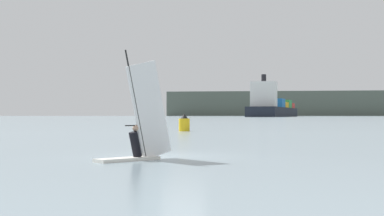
# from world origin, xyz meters

# --- Properties ---
(ground_plane) EXTENTS (4000.00, 4000.00, 0.00)m
(ground_plane) POSITION_xyz_m (0.00, 0.00, 0.00)
(ground_plane) COLOR gray
(windsurfer) EXTENTS (2.60, 2.57, 3.99)m
(windsurfer) POSITION_xyz_m (-1.15, -2.22, 0.96)
(windsurfer) COLOR white
(windsurfer) RESTS_ON ground_plane
(cargo_ship) EXTENTS (66.67, 161.53, 35.28)m
(cargo_ship) POSITION_xyz_m (66.43, 502.33, 7.76)
(cargo_ship) COLOR black
(cargo_ship) RESTS_ON ground_plane
(channel_buoy) EXTENTS (1.10, 1.10, 1.77)m
(channel_buoy) POSITION_xyz_m (-0.77, 34.20, 0.78)
(channel_buoy) COLOR yellow
(channel_buoy) RESTS_ON ground_plane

